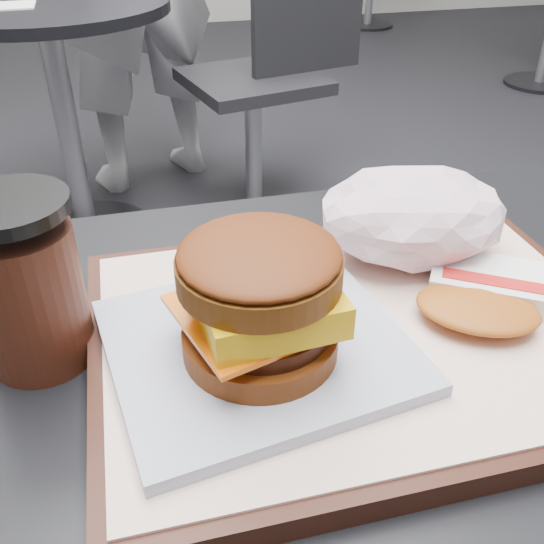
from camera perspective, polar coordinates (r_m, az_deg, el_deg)
The scene contains 8 objects.
serving_tray at distance 0.45m, azimuth 8.18°, elevation -5.65°, with size 0.38×0.28×0.02m.
breakfast_sandwich at distance 0.38m, azimuth -1.17°, elevation -3.70°, with size 0.21×0.20×0.09m.
hash_brown at distance 0.47m, azimuth 19.48°, elevation -1.90°, with size 0.14×0.13×0.02m.
crumpled_wrapper at distance 0.51m, azimuth 13.17°, elevation 5.21°, with size 0.15×0.12×0.07m, color white, non-canonical shape.
coffee_cup at distance 0.43m, azimuth -21.95°, elevation -1.51°, with size 0.08×0.08×0.12m.
neighbor_table at distance 1.99m, azimuth -19.58°, elevation 17.16°, with size 0.70×0.70×0.75m.
napkin at distance 1.89m, azimuth -23.32°, elevation 22.04°, with size 0.12×0.12×0.00m, color white.
neighbor_chair at distance 2.14m, azimuth -0.01°, elevation 18.97°, with size 0.64×0.50×0.88m.
Camera 1 is at (-0.17, -0.26, 1.06)m, focal length 40.00 mm.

